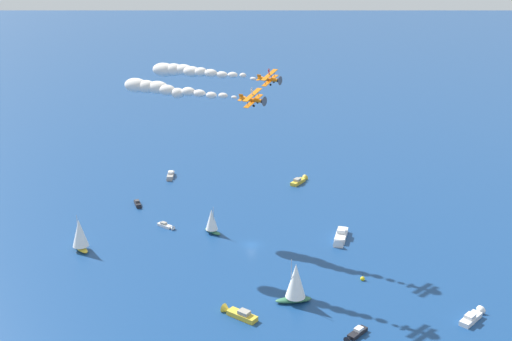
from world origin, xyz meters
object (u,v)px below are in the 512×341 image
motorboat_far_stbd (138,204)px  motorboat_trailing (341,237)px  motorboat_outer_ring_a (167,226)px  biplane_lead (270,79)px  motorboat_outer_ring_c (170,176)px  motorboat_near_centre (238,313)px  motorboat_outer_ring_d (300,181)px  sailboat_inshore (212,221)px  wingwalker_wingman (252,91)px  sailboat_ahead (80,235)px  marker_buoy (363,279)px  biplane_wingman (253,99)px  sailboat_far_port (295,283)px  motorboat_outer_ring_e (473,316)px  motorboat_outer_ring_b (355,334)px  wingwalker_lead (269,71)px

motorboat_far_stbd → motorboat_trailing: 65.78m
motorboat_outer_ring_a → biplane_lead: biplane_lead is taller
motorboat_far_stbd → motorboat_outer_ring_c: size_ratio=0.77×
motorboat_near_centre → biplane_lead: 61.75m
motorboat_outer_ring_d → sailboat_inshore: bearing=24.4°
motorboat_far_stbd → wingwalker_wingman: 69.79m
sailboat_inshore → sailboat_ahead: bearing=-14.1°
sailboat_ahead → marker_buoy: (-52.34, 52.51, -4.12)m
sailboat_inshore → motorboat_outer_ring_c: (-10.02, -49.60, -3.03)m
motorboat_trailing → biplane_wingman: biplane_wingman is taller
motorboat_outer_ring_d → motorboat_outer_ring_a: bearing=10.8°
sailboat_far_port → sailboat_inshore: 43.30m
sailboat_far_port → motorboat_outer_ring_e: (-28.19, 26.20, -4.23)m
motorboat_near_centre → sailboat_inshore: 44.53m
sailboat_far_port → sailboat_ahead: bearing=-57.9°
marker_buoy → biplane_wingman: 50.43m
motorboat_far_stbd → sailboat_ahead: bearing=41.4°
motorboat_trailing → motorboat_outer_ring_c: bearing=-76.4°
biplane_wingman → motorboat_outer_ring_c: bearing=-98.0°
motorboat_outer_ring_e → motorboat_near_centre: bearing=-33.6°
motorboat_trailing → motorboat_far_stbd: bearing=-55.2°
motorboat_near_centre → wingwalker_wingman: (-15.45, -18.84, 43.91)m
motorboat_trailing → biplane_wingman: 50.05m
motorboat_trailing → marker_buoy: motorboat_trailing is taller
sailboat_ahead → motorboat_outer_ring_e: bearing=127.9°
sailboat_ahead → motorboat_outer_ring_b: (-35.11, 69.59, -4.01)m
motorboat_near_centre → biplane_lead: (-29.64, -32.70, 43.19)m
motorboat_outer_ring_e → biplane_wingman: size_ratio=1.20×
motorboat_far_stbd → sailboat_inshore: 32.43m
motorboat_near_centre → sailboat_far_port: sailboat_far_port is taller
sailboat_far_port → wingwalker_wingman: bearing=-94.2°
motorboat_far_stbd → motorboat_outer_ring_e: size_ratio=0.74×
biplane_wingman → wingwalker_wingman: wingwalker_wingman is taller
wingwalker_wingman → wingwalker_lead: bearing=-135.2°
sailboat_inshore → motorboat_outer_ring_d: (-46.03, -20.89, -2.98)m
biplane_wingman → motorboat_far_stbd: bearing=-79.6°
motorboat_outer_ring_a → motorboat_outer_ring_d: motorboat_outer_ring_d is taller
marker_buoy → wingwalker_wingman: 52.27m
motorboat_trailing → motorboat_outer_ring_e: motorboat_trailing is taller
motorboat_near_centre → motorboat_outer_ring_e: bearing=146.4°
sailboat_far_port → wingwalker_lead: wingwalker_lead is taller
wingwalker_lead → biplane_lead: bearing=-151.2°
motorboat_trailing → motorboat_outer_ring_d: 47.84m
motorboat_trailing → biplane_wingman: (27.81, -0.98, 41.61)m
motorboat_near_centre → motorboat_outer_ring_b: 25.41m
sailboat_far_port → wingwalker_lead: 55.61m
motorboat_outer_ring_d → wingwalker_wingman: bearing=43.0°
motorboat_outer_ring_d → motorboat_outer_ring_e: motorboat_outer_ring_d is taller
motorboat_outer_ring_e → wingwalker_wingman: wingwalker_wingman is taller
motorboat_far_stbd → sailboat_inshore: size_ratio=0.79×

